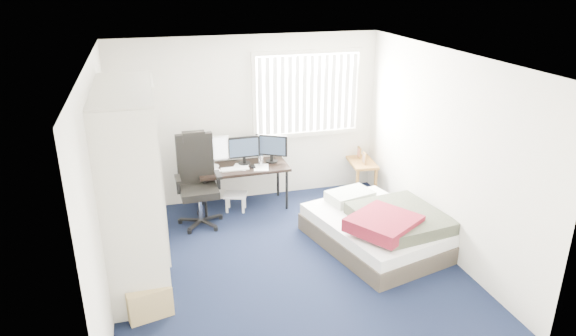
% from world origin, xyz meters
% --- Properties ---
extents(ground, '(4.20, 4.20, 0.00)m').
position_xyz_m(ground, '(0.00, 0.00, 0.00)').
color(ground, black).
rests_on(ground, ground).
extents(room_shell, '(4.20, 4.20, 4.20)m').
position_xyz_m(room_shell, '(0.00, 0.00, 1.51)').
color(room_shell, silver).
rests_on(room_shell, ground).
extents(window_assembly, '(1.72, 0.09, 1.32)m').
position_xyz_m(window_assembly, '(0.90, 2.04, 1.60)').
color(window_assembly, white).
rests_on(window_assembly, ground).
extents(closet, '(0.64, 1.84, 2.22)m').
position_xyz_m(closet, '(-1.67, 0.27, 1.35)').
color(closet, beige).
rests_on(closet, ground).
extents(desk, '(1.37, 0.63, 1.11)m').
position_xyz_m(desk, '(-0.19, 1.76, 0.70)').
color(desk, black).
rests_on(desk, ground).
extents(office_chair, '(0.62, 0.62, 1.30)m').
position_xyz_m(office_chair, '(-0.89, 1.42, 0.50)').
color(office_chair, black).
rests_on(office_chair, ground).
extents(footstool, '(0.39, 0.35, 0.27)m').
position_xyz_m(footstool, '(-0.33, 1.64, 0.21)').
color(footstool, white).
rests_on(footstool, ground).
extents(nightstand, '(0.45, 0.79, 0.69)m').
position_xyz_m(nightstand, '(1.75, 1.85, 0.45)').
color(nightstand, brown).
rests_on(nightstand, ground).
extents(bed, '(1.71, 2.03, 0.59)m').
position_xyz_m(bed, '(1.27, 0.10, 0.26)').
color(bed, '#41382E').
rests_on(bed, ground).
extents(pine_box, '(0.51, 0.43, 0.34)m').
position_xyz_m(pine_box, '(-1.65, -0.54, 0.17)').
color(pine_box, tan).
rests_on(pine_box, ground).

